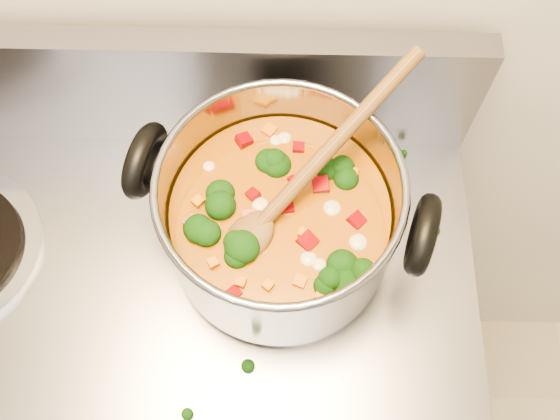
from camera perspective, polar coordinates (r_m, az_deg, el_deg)
name	(u,v)px	position (r m, az deg, el deg)	size (l,w,h in m)	color
stockpot	(281,217)	(0.61, 0.05, -0.62)	(0.30, 0.23, 0.14)	#93939A
wooden_spoon	(290,192)	(0.58, 0.89, 1.62)	(0.20, 0.21, 0.11)	brown
cooktop_crumbs	(269,315)	(0.65, -1.06, -9.56)	(0.35, 0.34, 0.01)	black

